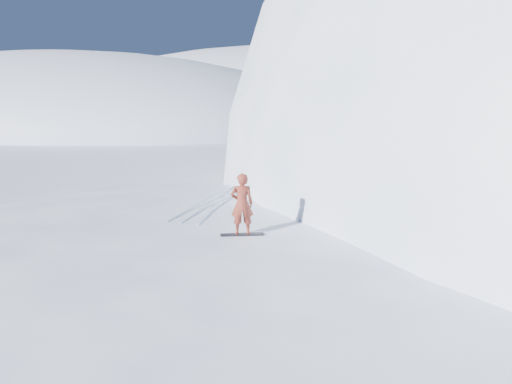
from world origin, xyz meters
TOP-DOWN VIEW (x-y plane):
  - ground at (0.00, 0.00)m, footprint 400.00×400.00m
  - near_ridge at (1.00, 3.00)m, footprint 36.00×28.00m
  - peak_shoulder at (10.00, 20.00)m, footprint 28.00×24.00m
  - far_ridge_a at (-70.00, 60.00)m, footprint 120.00×70.00m
  - far_ridge_c at (-40.00, 110.00)m, footprint 140.00×90.00m
  - wind_bumps at (-0.56, 2.12)m, footprint 16.00×14.40m
  - snowboard at (1.83, 2.83)m, footprint 1.24×0.87m
  - snowboarder at (1.83, 2.83)m, footprint 0.80×0.72m
  - vapor_plume at (-53.50, 46.30)m, footprint 10.57×8.45m
  - board_tracks at (-1.04, 6.00)m, footprint 1.96×5.96m

SIDE VIEW (x-z plane):
  - ground at x=0.00m, z-range 0.00..0.00m
  - near_ridge at x=1.00m, z-range -2.40..2.40m
  - peak_shoulder at x=10.00m, z-range -9.00..9.00m
  - far_ridge_a at x=-70.00m, z-range -14.00..14.00m
  - far_ridge_c at x=-40.00m, z-range -18.00..18.00m
  - wind_bumps at x=-0.56m, z-range -0.50..0.50m
  - vapor_plume at x=-53.50m, z-range -3.70..3.70m
  - snowboard at x=1.83m, z-range 2.40..2.42m
  - board_tracks at x=-1.04m, z-range 2.40..2.44m
  - snowboarder at x=1.83m, z-range 2.42..4.26m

